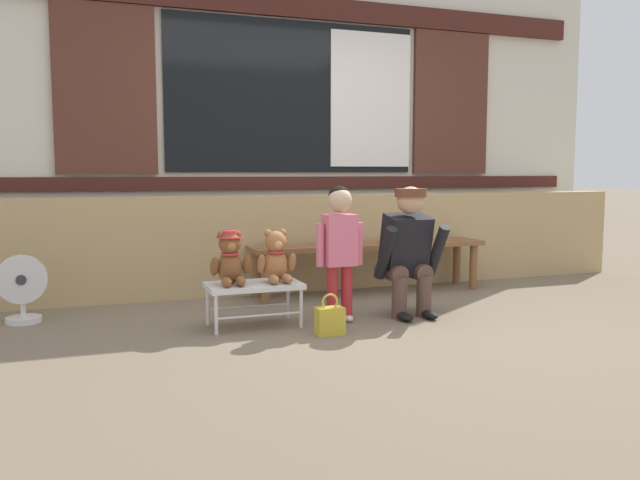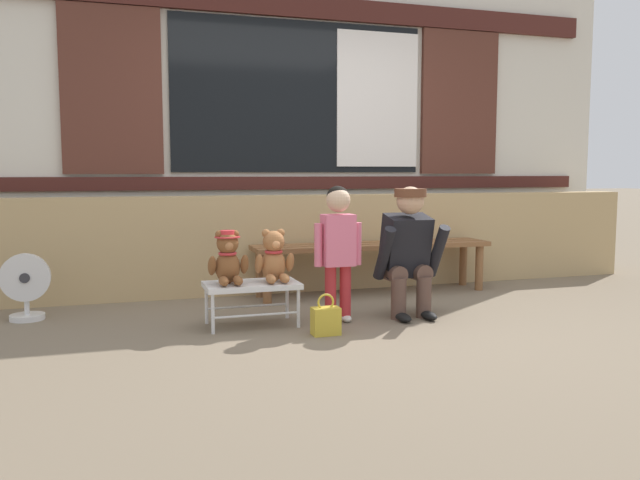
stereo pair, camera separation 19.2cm
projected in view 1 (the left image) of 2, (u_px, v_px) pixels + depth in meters
ground_plane at (375, 323)px, 4.56m from camera, size 60.00×60.00×0.00m
brick_low_wall at (308, 242)px, 5.85m from camera, size 6.46×0.25×0.85m
shop_facade at (291, 102)px, 6.20m from camera, size 6.60×0.26×3.40m
wooden_bench_long at (369, 251)px, 5.66m from camera, size 2.10×0.40×0.44m
small_display_bench at (254, 288)px, 4.44m from camera, size 0.64×0.36×0.30m
teddy_bear_with_hat at (230, 259)px, 4.37m from camera, size 0.28×0.27×0.36m
teddy_bear_plain at (276, 258)px, 4.48m from camera, size 0.28×0.26×0.36m
child_standing at (340, 238)px, 4.55m from camera, size 0.35×0.18×0.96m
adult_crouching at (408, 251)px, 4.77m from camera, size 0.50×0.49×0.95m
handbag_on_ground at (330, 320)px, 4.23m from camera, size 0.18×0.11×0.27m
floor_fan at (22, 289)px, 4.54m from camera, size 0.34×0.24×0.48m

